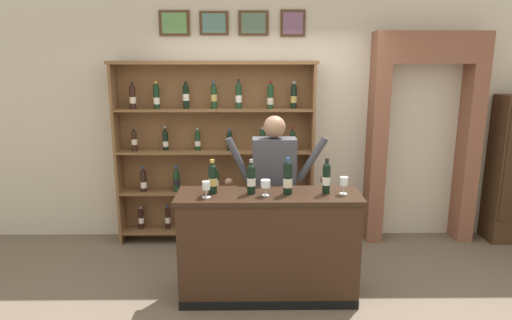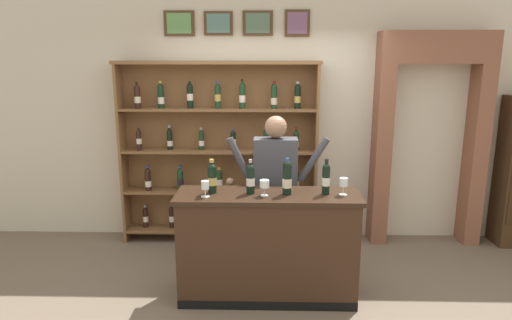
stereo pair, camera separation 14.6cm
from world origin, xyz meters
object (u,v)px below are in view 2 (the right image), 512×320
object	(u,v)px
shopkeeper	(275,177)
tasting_bottle_super_tuscan	(212,177)
tasting_counter	(267,246)
wine_glass_right	(344,183)
wine_shelf	(219,147)
tasting_bottle_bianco	(250,178)
wine_glass_center	(264,185)
wine_glass_spare	(205,186)
tasting_bottle_chianti	(326,178)
tasting_bottle_grappa	(287,178)

from	to	relation	value
shopkeeper	tasting_bottle_super_tuscan	bearing A→B (deg)	-138.29
shopkeeper	tasting_bottle_super_tuscan	size ratio (longest dim) A/B	5.30
tasting_counter	wine_glass_right	size ratio (longest dim) A/B	10.61
wine_shelf	tasting_bottle_bianco	size ratio (longest dim) A/B	7.56
wine_glass_center	wine_glass_spare	xyz separation A→B (m)	(-0.51, -0.05, -0.00)
tasting_counter	wine_glass_center	xyz separation A→B (m)	(-0.03, -0.06, 0.60)
wine_shelf	wine_glass_center	size ratio (longest dim) A/B	16.46
tasting_bottle_super_tuscan	wine_glass_center	xyz separation A→B (m)	(0.47, -0.08, -0.04)
tasting_counter	wine_glass_right	world-z (taller)	wine_glass_right
tasting_counter	tasting_bottle_chianti	xyz separation A→B (m)	(0.51, 0.01, 0.65)
wine_glass_right	wine_glass_spare	bearing A→B (deg)	-175.91
wine_shelf	tasting_bottle_bianco	world-z (taller)	wine_shelf
tasting_bottle_grappa	wine_glass_right	bearing A→B (deg)	-1.00
tasting_bottle_grappa	tasting_bottle_super_tuscan	bearing A→B (deg)	177.37
wine_shelf	wine_glass_center	distance (m)	1.51
wine_shelf	tasting_bottle_grappa	size ratio (longest dim) A/B	7.14
shopkeeper	wine_glass_center	xyz separation A→B (m)	(-0.11, -0.59, 0.09)
tasting_bottle_chianti	wine_glass_center	xyz separation A→B (m)	(-0.54, -0.07, -0.05)
tasting_bottle_grappa	tasting_bottle_bianco	bearing A→B (deg)	176.56
tasting_bottle_grappa	tasting_bottle_chianti	xyz separation A→B (m)	(0.34, 0.02, -0.01)
tasting_bottle_super_tuscan	wine_glass_center	distance (m)	0.47
tasting_bottle_super_tuscan	wine_glass_spare	size ratio (longest dim) A/B	2.13
wine_shelf	wine_glass_spare	world-z (taller)	wine_shelf
shopkeeper	tasting_bottle_bianco	distance (m)	0.58
tasting_bottle_grappa	wine_glass_spare	bearing A→B (deg)	-172.40
wine_shelf	wine_glass_right	xyz separation A→B (m)	(1.24, -1.37, -0.04)
tasting_bottle_super_tuscan	tasting_bottle_grappa	xyz separation A→B (m)	(0.66, -0.03, 0.01)
tasting_counter	wine_shelf	bearing A→B (deg)	113.02
tasting_bottle_super_tuscan	wine_glass_spare	world-z (taller)	tasting_bottle_super_tuscan
wine_glass_right	wine_glass_center	bearing A→B (deg)	-176.61
wine_shelf	tasting_counter	xyz separation A→B (m)	(0.58, -1.35, -0.65)
tasting_bottle_bianco	tasting_bottle_grappa	size ratio (longest dim) A/B	0.95
tasting_bottle_bianco	tasting_bottle_chianti	xyz separation A→B (m)	(0.66, -0.00, 0.01)
tasting_bottle_grappa	wine_shelf	bearing A→B (deg)	118.62
shopkeeper	wine_glass_spare	world-z (taller)	shopkeeper
wine_glass_right	tasting_bottle_grappa	bearing A→B (deg)	179.00
wine_shelf	tasting_bottle_chianti	bearing A→B (deg)	-51.12
wine_shelf	shopkeeper	xyz separation A→B (m)	(0.65, -0.82, -0.14)
tasting_counter	wine_glass_center	size ratio (longest dim) A/B	11.53
tasting_counter	wine_glass_spare	distance (m)	0.81
tasting_bottle_bianco	wine_shelf	bearing A→B (deg)	107.43
wine_glass_spare	wine_glass_right	bearing A→B (deg)	4.09
tasting_counter	wine_glass_center	world-z (taller)	wine_glass_center
wine_shelf	wine_glass_spare	distance (m)	1.46
tasting_counter	wine_glass_right	xyz separation A→B (m)	(0.66, -0.02, 0.61)
shopkeeper	wine_glass_spare	bearing A→B (deg)	-134.20
wine_shelf	tasting_bottle_super_tuscan	distance (m)	1.33
wine_shelf	tasting_bottle_chianti	size ratio (longest dim) A/B	7.34
shopkeeper	wine_glass_center	distance (m)	0.61
tasting_bottle_bianco	wine_glass_spare	distance (m)	0.41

